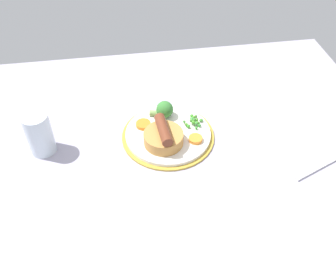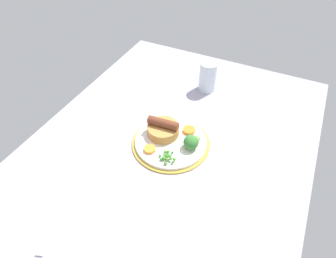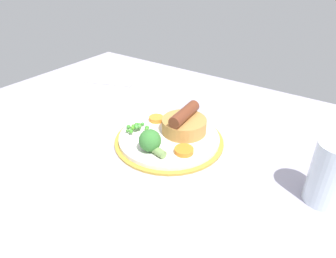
# 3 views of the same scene
# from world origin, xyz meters

# --- Properties ---
(dining_table) EXTENTS (1.10, 0.80, 0.03)m
(dining_table) POSITION_xyz_m (0.00, 0.00, 0.01)
(dining_table) COLOR #9E99AD
(dining_table) RESTS_ON ground
(dinner_plate) EXTENTS (0.23, 0.23, 0.01)m
(dinner_plate) POSITION_xyz_m (-0.02, 0.00, 0.04)
(dinner_plate) COLOR #B79333
(dinner_plate) RESTS_ON dining_table
(sausage_pudding) EXTENTS (0.10, 0.10, 0.06)m
(sausage_pudding) POSITION_xyz_m (-0.04, -0.03, 0.06)
(sausage_pudding) COLOR #BC8442
(sausage_pudding) RESTS_ON dinner_plate
(pea_pile) EXTENTS (0.05, 0.05, 0.02)m
(pea_pile) POSITION_xyz_m (0.05, 0.02, 0.05)
(pea_pile) COLOR #3E9628
(pea_pile) RESTS_ON dinner_plate
(broccoli_floret_far) EXTENTS (0.06, 0.04, 0.04)m
(broccoli_floret_far) POSITION_xyz_m (-0.02, 0.06, 0.07)
(broccoli_floret_far) COLOR #387A33
(broccoli_floret_far) RESTS_ON dinner_plate
(carrot_slice_0) EXTENTS (0.04, 0.04, 0.01)m
(carrot_slice_0) POSITION_xyz_m (-0.08, 0.03, 0.05)
(carrot_slice_0) COLOR orange
(carrot_slice_0) RESTS_ON dinner_plate
(carrot_slice_3) EXTENTS (0.05, 0.05, 0.01)m
(carrot_slice_3) POSITION_xyz_m (0.04, -0.04, 0.05)
(carrot_slice_3) COLOR orange
(carrot_slice_3) RESTS_ON dinner_plate
(fork) EXTENTS (0.17, 0.08, 0.01)m
(fork) POSITION_xyz_m (0.32, -0.15, 0.03)
(fork) COLOR silver
(fork) RESTS_ON dining_table
(drinking_glass) EXTENTS (0.06, 0.06, 0.11)m
(drinking_glass) POSITION_xyz_m (-0.33, 0.00, 0.08)
(drinking_glass) COLOR silver
(drinking_glass) RESTS_ON dining_table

